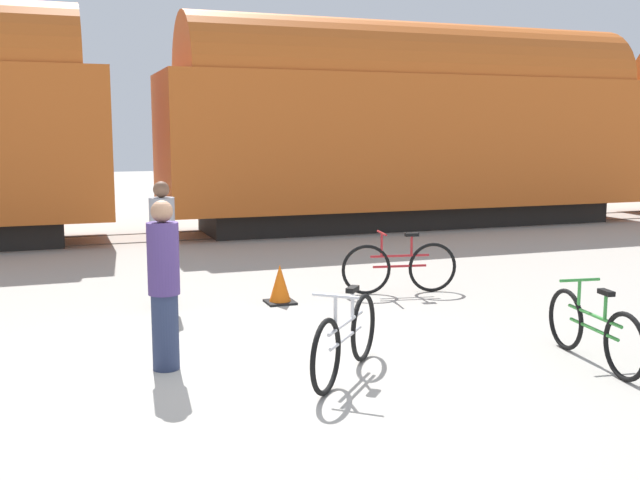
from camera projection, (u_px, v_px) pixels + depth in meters
ground_plane at (250, 373)px, 7.46m from camera, size 80.00×80.00×0.00m
freight_train at (134, 119)px, 16.53m from camera, size 53.67×2.87×5.08m
rail_near at (141, 242)px, 16.24m from camera, size 65.67×0.07×0.01m
rail_far at (134, 234)px, 17.58m from camera, size 65.67×0.07×0.01m
bicycle_maroon at (400, 267)px, 11.10m from camera, size 1.75×0.46×0.93m
bicycle_silver at (346, 339)px, 7.30m from camera, size 1.22×1.40×0.88m
bicycle_green at (593, 330)px, 7.70m from camera, size 0.46×1.75×0.84m
person_in_purple at (164, 285)px, 7.46m from camera, size 0.32×0.32×1.72m
person_in_grey at (163, 244)px, 10.15m from camera, size 0.34×0.34×1.73m
traffic_cone at (280, 285)px, 10.47m from camera, size 0.40×0.40×0.55m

